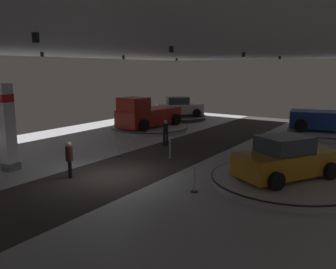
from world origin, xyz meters
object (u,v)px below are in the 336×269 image
object	(u,v)px
pickup_truck_deep_right	(336,118)
display_car_deep_left	(179,107)
brand_sign_pylon	(3,126)
display_platform_deep_right	(329,133)
visitor_walking_far	(166,131)
visitor_walking_near	(69,157)
display_platform_deep_left	(179,117)
display_car_mid_right	(286,159)
display_platform_mid_right	(285,180)
pickup_truck_far_left	(147,115)
display_platform_far_left	(150,128)

from	to	relation	value
pickup_truck_deep_right	display_car_deep_left	bearing A→B (deg)	176.54
brand_sign_pylon	display_platform_deep_right	distance (m)	20.67
visitor_walking_far	display_platform_deep_right	bearing A→B (deg)	49.71
brand_sign_pylon	display_platform_deep_right	xyz separation A→B (m)	(11.07, 17.35, -1.88)
display_car_deep_left	visitor_walking_near	bearing A→B (deg)	-72.66
visitor_walking_near	visitor_walking_far	bearing A→B (deg)	90.91
display_platform_deep_left	display_car_mid_right	world-z (taller)	display_car_mid_right
display_car_deep_left	visitor_walking_far	bearing A→B (deg)	-61.84
brand_sign_pylon	display_car_mid_right	bearing A→B (deg)	23.93
pickup_truck_deep_right	visitor_walking_near	xyz separation A→B (m)	(-7.89, -16.61, -0.38)
brand_sign_pylon	display_platform_deep_left	xyz separation A→B (m)	(-1.92, 18.24, -1.87)
display_car_deep_left	pickup_truck_deep_right	world-z (taller)	pickup_truck_deep_right
display_car_mid_right	pickup_truck_deep_right	size ratio (longest dim) A/B	0.81
visitor_walking_near	display_car_deep_left	bearing A→B (deg)	107.34
display_car_deep_left	pickup_truck_deep_right	distance (m)	13.35
brand_sign_pylon	visitor_walking_far	bearing A→B (deg)	67.81
display_platform_deep_left	visitor_walking_far	size ratio (longest dim) A/B	3.10
visitor_walking_far	brand_sign_pylon	bearing A→B (deg)	-112.19
display_platform_mid_right	display_car_deep_left	bearing A→B (deg)	135.62
display_car_deep_left	display_platform_deep_right	size ratio (longest dim) A/B	0.76
display_car_mid_right	visitor_walking_near	world-z (taller)	display_car_mid_right
visitor_walking_near	pickup_truck_far_left	bearing A→B (deg)	111.45
pickup_truck_deep_right	display_car_mid_right	bearing A→B (deg)	-89.70
brand_sign_pylon	display_car_mid_right	size ratio (longest dim) A/B	0.88
display_platform_deep_left	display_platform_far_left	world-z (taller)	display_platform_deep_left
brand_sign_pylon	pickup_truck_deep_right	bearing A→B (deg)	56.83
display_platform_far_left	display_car_deep_left	bearing A→B (deg)	100.39
display_car_mid_right	visitor_walking_far	xyz separation A→B (m)	(-8.07, 3.20, -0.16)
display_platform_mid_right	display_platform_deep_right	world-z (taller)	display_platform_deep_right
pickup_truck_far_left	display_car_mid_right	bearing A→B (deg)	-29.13
display_car_deep_left	pickup_truck_deep_right	bearing A→B (deg)	-3.46
display_car_deep_left	display_car_mid_right	xyz separation A→B (m)	(13.39, -13.14, -0.07)
display_platform_far_left	pickup_truck_far_left	xyz separation A→B (m)	(-0.03, -0.32, 1.06)
display_platform_mid_right	display_platform_far_left	size ratio (longest dim) A/B	1.02
pickup_truck_far_left	pickup_truck_deep_right	world-z (taller)	pickup_truck_deep_right
display_platform_mid_right	display_platform_deep_left	bearing A→B (deg)	135.53
visitor_walking_far	display_platform_mid_right	bearing A→B (deg)	-21.46
display_platform_mid_right	visitor_walking_far	bearing A→B (deg)	158.54
display_platform_mid_right	display_platform_far_left	distance (m)	14.24
display_platform_deep_left	pickup_truck_far_left	distance (m)	6.46
display_platform_far_left	visitor_walking_near	distance (m)	12.28
display_platform_deep_right	display_platform_far_left	bearing A→B (deg)	-156.89
display_platform_deep_right	visitor_walking_near	xyz separation A→B (m)	(-7.57, -16.54, 0.71)
pickup_truck_deep_right	display_platform_far_left	bearing A→B (deg)	-157.17
display_car_mid_right	pickup_truck_deep_right	distance (m)	12.34
display_platform_mid_right	pickup_truck_far_left	bearing A→B (deg)	151.00
display_platform_deep_left	display_car_mid_right	xyz separation A→B (m)	(13.36, -13.16, 0.86)
visitor_walking_near	display_platform_deep_left	bearing A→B (deg)	107.26
display_platform_deep_right	visitor_walking_near	bearing A→B (deg)	-114.59
display_platform_deep_right	pickup_truck_deep_right	bearing A→B (deg)	11.38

